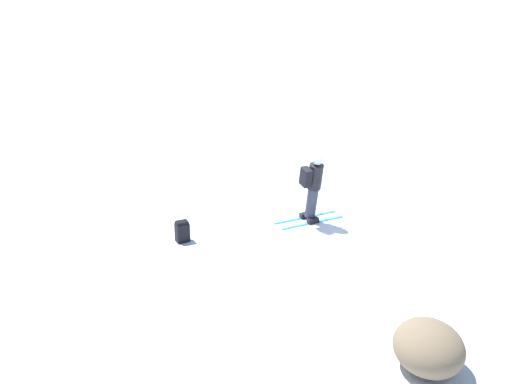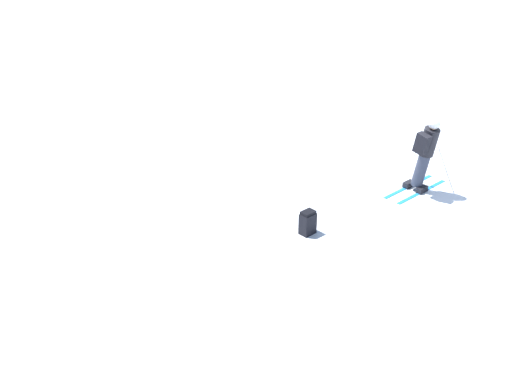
{
  "view_description": "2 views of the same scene",
  "coord_description": "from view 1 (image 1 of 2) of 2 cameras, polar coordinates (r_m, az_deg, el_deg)",
  "views": [
    {
      "loc": [
        -14.7,
        5.65,
        7.1
      ],
      "look_at": [
        -0.76,
        1.62,
        1.29
      ],
      "focal_mm": 50.0,
      "sensor_mm": 36.0,
      "label": 1
    },
    {
      "loc": [
        -9.91,
        10.61,
        7.09
      ],
      "look_at": [
        0.39,
        4.06,
        0.94
      ],
      "focal_mm": 50.0,
      "sensor_mm": 36.0,
      "label": 2
    }
  ],
  "objects": [
    {
      "name": "exposed_boulder_0",
      "position": [
        12.2,
        13.65,
        -12.0
      ],
      "size": [
        1.33,
        1.13,
        0.86
      ],
      "primitive_type": "ellipsoid",
      "color": "#7A664C",
      "rests_on": "ground"
    },
    {
      "name": "skier",
      "position": [
        16.88,
        4.59,
        0.6
      ],
      "size": [
        1.27,
        1.75,
        1.82
      ],
      "rotation": [
        0.0,
        0.0,
        0.18
      ],
      "color": "#1E7AC6",
      "rests_on": "ground"
    },
    {
      "name": "ground_plane",
      "position": [
        17.27,
        4.46,
        -2.5
      ],
      "size": [
        300.0,
        300.0,
        0.0
      ],
      "primitive_type": "plane",
      "color": "white"
    },
    {
      "name": "spare_backpack",
      "position": [
        16.3,
        -5.92,
        -3.17
      ],
      "size": [
        0.27,
        0.33,
        0.5
      ],
      "rotation": [
        0.0,
        0.0,
        1.74
      ],
      "color": "black",
      "rests_on": "ground"
    }
  ]
}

